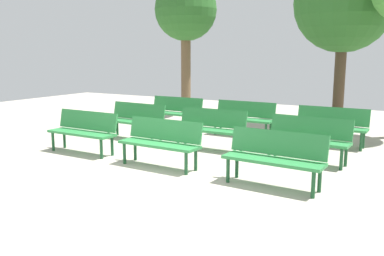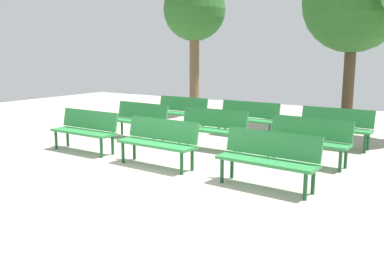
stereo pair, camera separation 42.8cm
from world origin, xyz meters
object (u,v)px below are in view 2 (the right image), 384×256
bench_r2_c2 (335,125)px  bench_r2_c1 (248,117)px  bench_r0_c2 (268,156)px  tree_0 (354,2)px  bench_r1_c2 (308,138)px  bench_r1_c1 (212,126)px  bench_r0_c1 (159,139)px  bench_r0_c0 (86,128)px  bench_r1_c0 (139,118)px  tree_2 (194,12)px  bench_r2_c0 (181,110)px

bench_r2_c2 → bench_r2_c1: bearing=177.7°
bench_r0_c2 → bench_r2_c1: (-2.08, 3.60, 0.00)m
bench_r0_c2 → bench_r2_c2: same height
bench_r2_c2 → tree_0: tree_0 is taller
bench_r1_c2 → bench_r2_c1: 2.82m
bench_r1_c1 → bench_r2_c2: bearing=36.4°
bench_r0_c1 → bench_r1_c2: (2.28, 1.68, 0.00)m
bench_r0_c0 → tree_0: (3.86, 6.72, 3.01)m
bench_r0_c1 → bench_r1_c1: (0.11, 1.77, 0.00)m
bench_r1_c0 → bench_r1_c2: same height
tree_0 → tree_2: 4.97m
bench_r0_c2 → bench_r1_c0: 4.61m
bench_r1_c0 → bench_r0_c0: bearing=-88.7°
bench_r0_c0 → bench_r1_c2: 4.61m
bench_r0_c0 → tree_2: 6.73m
bench_r2_c0 → bench_r2_c1: bearing=0.3°
bench_r1_c1 → tree_2: (-3.21, 4.28, 2.95)m
bench_r1_c2 → bench_r2_c1: bearing=142.6°
bench_r1_c0 → tree_0: (3.80, 5.02, 3.01)m
bench_r1_c2 → tree_0: size_ratio=0.33×
bench_r2_c1 → bench_r2_c2: 2.20m
bench_r0_c0 → tree_2: tree_2 is taller
bench_r0_c0 → bench_r2_c0: same height
tree_0 → tree_2: bearing=-171.2°
bench_r0_c0 → bench_r1_c0: same height
bench_r0_c2 → bench_r1_c0: bearing=158.6°
bench_r1_c0 → tree_2: tree_2 is taller
bench_r1_c1 → tree_0: size_ratio=0.32×
bench_r0_c2 → bench_r2_c0: size_ratio=1.01×
bench_r0_c0 → tree_2: bearing=100.7°
bench_r0_c1 → bench_r2_c2: (2.34, 3.41, 0.00)m
bench_r0_c0 → bench_r2_c2: bearing=37.7°
bench_r0_c2 → bench_r0_c0: bearing=-179.8°
bench_r2_c2 → bench_r1_c1: bearing=-143.2°
bench_r2_c1 → tree_2: size_ratio=0.35×
bench_r2_c1 → bench_r0_c1: bearing=-91.4°
bench_r1_c1 → tree_0: 6.12m
tree_0 → bench_r0_c1: bearing=-104.9°
bench_r0_c1 → tree_0: bearing=76.8°
bench_r0_c0 → bench_r1_c2: (4.33, 1.58, 0.00)m
bench_r0_c0 → bench_r1_c0: 1.70m
bench_r2_c0 → bench_r2_c1: size_ratio=1.00×
bench_r0_c2 → bench_r2_c0: (-4.16, 3.61, 0.00)m
tree_0 → bench_r2_c1: bearing=-116.8°
bench_r0_c2 → tree_2: 8.64m
bench_r1_c1 → bench_r2_c1: (0.04, 1.75, 0.00)m
bench_r0_c2 → bench_r1_c1: (-2.11, 1.85, 0.00)m
bench_r1_c0 → bench_r2_c1: (2.13, 1.73, 0.00)m
bench_r0_c0 → bench_r2_c1: same height
bench_r1_c0 → bench_r2_c1: 2.74m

